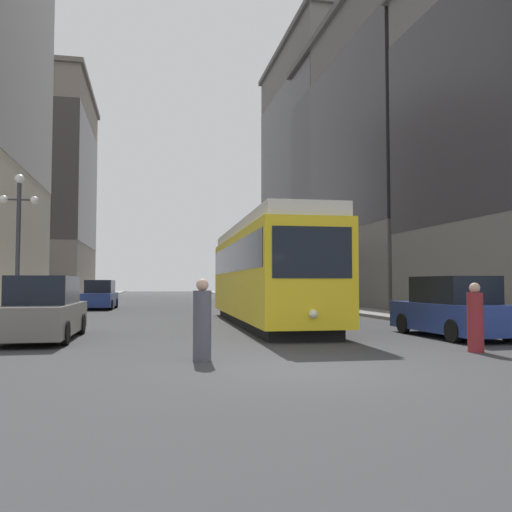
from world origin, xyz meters
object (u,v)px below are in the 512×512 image
at_px(parked_car_right_far, 452,309).
at_px(parked_car_left_near, 100,296).
at_px(transit_bus, 278,278).
at_px(lamp_post_left_near, 18,225).
at_px(streetcar, 265,271).
at_px(parked_car_left_mid, 43,310).
at_px(pedestrian_crossing_far, 475,320).
at_px(pedestrian_crossing_near, 202,322).

bearing_deg(parked_car_right_far, parked_car_left_near, -60.26).
xyz_separation_m(transit_bus, lamp_post_left_near, (-13.20, -12.49, 1.88)).
height_order(streetcar, transit_bus, streetcar).
distance_m(parked_car_left_mid, lamp_post_left_near, 6.32).
relative_size(parked_car_left_mid, parked_car_right_far, 1.11).
xyz_separation_m(streetcar, parked_car_left_mid, (-7.44, -4.19, -1.26)).
height_order(parked_car_left_mid, lamp_post_left_near, lamp_post_left_near).
distance_m(streetcar, pedestrian_crossing_far, 9.72).
bearing_deg(pedestrian_crossing_far, pedestrian_crossing_near, 13.67).
height_order(parked_car_left_near, parked_car_left_mid, same).
distance_m(parked_car_left_mid, pedestrian_crossing_far, 11.57).
xyz_separation_m(parked_car_right_far, pedestrian_crossing_far, (-1.42, -3.24, -0.09)).
height_order(parked_car_left_mid, pedestrian_crossing_near, parked_car_left_mid).
distance_m(parked_car_left_mid, pedestrian_crossing_near, 6.46).
distance_m(parked_car_right_far, pedestrian_crossing_far, 3.53).
xyz_separation_m(transit_bus, pedestrian_crossing_near, (-7.26, -22.77, -1.15)).
relative_size(parked_car_left_mid, pedestrian_crossing_far, 3.07).
xyz_separation_m(parked_car_left_near, parked_car_right_far, (11.88, -20.16, 0.00)).
bearing_deg(parked_car_left_mid, pedestrian_crossing_far, -24.32).
relative_size(streetcar, parked_car_left_near, 3.11).
bearing_deg(parked_car_left_near, streetcar, -59.47).
xyz_separation_m(parked_car_left_near, pedestrian_crossing_near, (4.04, -23.48, -0.05)).
height_order(parked_car_left_near, pedestrian_crossing_far, parked_car_left_near).
bearing_deg(pedestrian_crossing_near, parked_car_left_mid, 94.91).
xyz_separation_m(parked_car_left_near, lamp_post_left_near, (-1.90, -13.21, 2.98)).
relative_size(pedestrian_crossing_far, lamp_post_left_near, 0.29).
distance_m(streetcar, parked_car_right_far, 7.49).
relative_size(streetcar, parked_car_left_mid, 2.75).
bearing_deg(streetcar, parked_car_left_near, 119.24).
height_order(transit_bus, parked_car_right_far, transit_bus).
relative_size(transit_bus, parked_car_left_mid, 2.37).
height_order(pedestrian_crossing_near, pedestrian_crossing_far, pedestrian_crossing_near).
bearing_deg(parked_car_left_near, transit_bus, -0.65).
bearing_deg(parked_car_right_far, parked_car_left_mid, -8.94).
distance_m(transit_bus, lamp_post_left_near, 18.27).
distance_m(streetcar, parked_car_left_mid, 8.63).
height_order(parked_car_right_far, pedestrian_crossing_far, parked_car_right_far).
xyz_separation_m(pedestrian_crossing_near, pedestrian_crossing_far, (6.42, 0.09, -0.04)).
bearing_deg(parked_car_left_near, pedestrian_crossing_far, -62.91).
height_order(streetcar, lamp_post_left_near, lamp_post_left_near).
bearing_deg(transit_bus, parked_car_left_mid, -120.76).
bearing_deg(streetcar, transit_bus, 75.77).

